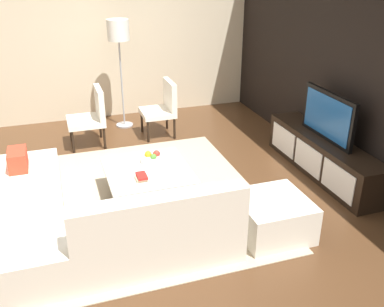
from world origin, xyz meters
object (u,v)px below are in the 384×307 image
(television, at_px, (328,116))
(book_stack, at_px, (141,177))
(accent_chair_near, at_px, (92,114))
(ottoman, at_px, (272,217))
(accent_chair_far, at_px, (163,105))
(floor_lamp, at_px, (118,36))
(sectional_couch, at_px, (69,219))
(fruit_bowl, at_px, (152,158))
(coffee_table, at_px, (148,183))
(media_console, at_px, (322,156))

(television, xyz_separation_m, book_stack, (0.12, -2.42, -0.39))
(television, height_order, accent_chair_near, television)
(accent_chair_near, bearing_deg, ottoman, 25.80)
(accent_chair_far, bearing_deg, accent_chair_near, -77.72)
(floor_lamp, bearing_deg, ottoman, 13.92)
(television, height_order, sectional_couch, television)
(accent_chair_near, distance_m, ottoman, 3.29)
(accent_chair_near, xyz_separation_m, fruit_bowl, (1.65, 0.52, -0.06))
(coffee_table, bearing_deg, television, 87.51)
(sectional_couch, distance_m, book_stack, 0.91)
(accent_chair_near, xyz_separation_m, floor_lamp, (-0.63, 0.57, 0.99))
(media_console, xyz_separation_m, accent_chair_far, (-1.97, -1.61, 0.24))
(media_console, distance_m, accent_chair_near, 3.34)
(coffee_table, relative_size, floor_lamp, 0.58)
(accent_chair_near, relative_size, accent_chair_far, 1.00)
(book_stack, bearing_deg, accent_chair_far, 158.91)
(media_console, relative_size, ottoman, 2.96)
(book_stack, bearing_deg, floor_lamp, 174.06)
(ottoman, relative_size, fruit_bowl, 2.50)
(coffee_table, bearing_deg, media_console, 87.51)
(coffee_table, xyz_separation_m, ottoman, (1.10, 1.04, -0.00))
(accent_chair_near, relative_size, book_stack, 4.63)
(floor_lamp, xyz_separation_m, ottoman, (3.56, 0.88, -1.28))
(television, height_order, fruit_bowl, television)
(ottoman, bearing_deg, coffee_table, -136.64)
(media_console, xyz_separation_m, fruit_bowl, (-0.28, -2.19, 0.18))
(television, bearing_deg, floor_lamp, -140.09)
(accent_chair_far, relative_size, book_stack, 4.63)
(television, bearing_deg, ottoman, -51.54)
(fruit_bowl, bearing_deg, floor_lamp, 178.64)
(fruit_bowl, bearing_deg, television, 82.69)
(accent_chair_far, bearing_deg, coffee_table, -9.92)
(accent_chair_near, bearing_deg, coffee_table, 12.23)
(floor_lamp, bearing_deg, television, 39.91)
(television, relative_size, accent_chair_near, 1.16)
(media_console, xyz_separation_m, accent_chair_near, (-1.93, -2.71, 0.24))
(ottoman, xyz_separation_m, fruit_bowl, (-1.28, -0.94, 0.23))
(book_stack, bearing_deg, television, 92.94)
(book_stack, bearing_deg, accent_chair_near, -171.84)
(sectional_couch, bearing_deg, book_stack, 115.40)
(floor_lamp, height_order, accent_chair_far, floor_lamp)
(coffee_table, distance_m, book_stack, 0.33)
(book_stack, bearing_deg, coffee_table, 151.25)
(floor_lamp, bearing_deg, sectional_couch, -19.61)
(sectional_couch, height_order, accent_chair_near, accent_chair_near)
(accent_chair_near, bearing_deg, accent_chair_far, 91.48)
(accent_chair_far, bearing_deg, television, 49.43)
(accent_chair_near, height_order, fruit_bowl, accent_chair_near)
(television, xyz_separation_m, accent_chair_near, (-1.93, -2.71, -0.32))
(sectional_couch, height_order, fruit_bowl, sectional_couch)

